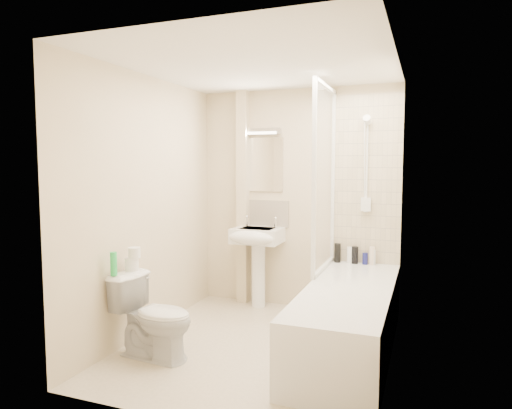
% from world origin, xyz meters
% --- Properties ---
extents(floor, '(2.50, 2.50, 0.00)m').
position_xyz_m(floor, '(0.00, 0.00, 0.00)').
color(floor, beige).
rests_on(floor, ground).
extents(wall_back, '(2.20, 0.02, 2.40)m').
position_xyz_m(wall_back, '(0.00, 1.25, 1.20)').
color(wall_back, beige).
rests_on(wall_back, ground).
extents(wall_left, '(0.02, 2.50, 2.40)m').
position_xyz_m(wall_left, '(-1.10, 0.00, 1.20)').
color(wall_left, beige).
rests_on(wall_left, ground).
extents(wall_right, '(0.02, 2.50, 2.40)m').
position_xyz_m(wall_right, '(1.10, 0.00, 1.20)').
color(wall_right, beige).
rests_on(wall_right, ground).
extents(ceiling, '(2.20, 2.50, 0.02)m').
position_xyz_m(ceiling, '(0.00, 0.00, 2.40)').
color(ceiling, white).
rests_on(ceiling, wall_back).
extents(tile_back, '(0.70, 0.01, 1.75)m').
position_xyz_m(tile_back, '(0.75, 1.24, 1.42)').
color(tile_back, beige).
rests_on(tile_back, wall_back).
extents(tile_right, '(0.01, 2.10, 1.75)m').
position_xyz_m(tile_right, '(1.09, 0.20, 1.42)').
color(tile_right, beige).
rests_on(tile_right, wall_right).
extents(pipe_boxing, '(0.12, 0.12, 2.40)m').
position_xyz_m(pipe_boxing, '(-0.62, 1.19, 1.20)').
color(pipe_boxing, beige).
rests_on(pipe_boxing, ground).
extents(splashback, '(0.60, 0.02, 0.30)m').
position_xyz_m(splashback, '(-0.39, 1.24, 1.03)').
color(splashback, beige).
rests_on(splashback, wall_back).
extents(mirror, '(0.46, 0.01, 0.60)m').
position_xyz_m(mirror, '(-0.39, 1.24, 1.58)').
color(mirror, white).
rests_on(mirror, wall_back).
extents(strip_light, '(0.42, 0.07, 0.07)m').
position_xyz_m(strip_light, '(-0.39, 1.22, 1.95)').
color(strip_light, silver).
rests_on(strip_light, wall_back).
extents(bathtub, '(0.70, 2.10, 0.55)m').
position_xyz_m(bathtub, '(0.75, 0.20, 0.29)').
color(bathtub, white).
rests_on(bathtub, ground).
extents(shower_screen, '(0.04, 0.92, 1.80)m').
position_xyz_m(shower_screen, '(0.40, 0.80, 1.45)').
color(shower_screen, white).
rests_on(shower_screen, bathtub).
extents(shower_fixture, '(0.10, 0.16, 0.99)m').
position_xyz_m(shower_fixture, '(0.75, 1.19, 1.55)').
color(shower_fixture, white).
rests_on(shower_fixture, wall_back).
extents(pedestal_sink, '(0.52, 0.48, 1.01)m').
position_xyz_m(pedestal_sink, '(-0.39, 1.01, 0.71)').
color(pedestal_sink, white).
rests_on(pedestal_sink, ground).
extents(bottle_black_a, '(0.07, 0.07, 0.20)m').
position_xyz_m(bottle_black_a, '(0.47, 1.16, 0.65)').
color(bottle_black_a, black).
rests_on(bottle_black_a, bathtub).
extents(bottle_white_a, '(0.06, 0.06, 0.17)m').
position_xyz_m(bottle_white_a, '(0.60, 1.16, 0.64)').
color(bottle_white_a, white).
rests_on(bottle_white_a, bathtub).
extents(bottle_black_b, '(0.07, 0.07, 0.18)m').
position_xyz_m(bottle_black_b, '(0.65, 1.16, 0.64)').
color(bottle_black_b, black).
rests_on(bottle_black_b, bathtub).
extents(bottle_blue, '(0.06, 0.06, 0.12)m').
position_xyz_m(bottle_blue, '(0.76, 1.16, 0.61)').
color(bottle_blue, navy).
rests_on(bottle_blue, bathtub).
extents(bottle_cream, '(0.06, 0.06, 0.19)m').
position_xyz_m(bottle_cream, '(0.83, 1.16, 0.64)').
color(bottle_cream, '#FAE0C1').
rests_on(bottle_cream, bathtub).
extents(bottle_white_b, '(0.05, 0.05, 0.16)m').
position_xyz_m(bottle_white_b, '(0.84, 1.16, 0.63)').
color(bottle_white_b, silver).
rests_on(bottle_white_b, bathtub).
extents(toilet, '(0.51, 0.74, 0.69)m').
position_xyz_m(toilet, '(-0.72, -0.49, 0.34)').
color(toilet, white).
rests_on(toilet, ground).
extents(toilet_roll_lower, '(0.12, 0.12, 0.11)m').
position_xyz_m(toilet_roll_lower, '(-0.98, -0.42, 0.74)').
color(toilet_roll_lower, white).
rests_on(toilet_roll_lower, toilet).
extents(toilet_roll_upper, '(0.10, 0.10, 0.09)m').
position_xyz_m(toilet_roll_upper, '(-0.95, -0.42, 0.84)').
color(toilet_roll_upper, white).
rests_on(toilet_roll_upper, toilet_roll_lower).
extents(green_bottle, '(0.05, 0.05, 0.19)m').
position_xyz_m(green_bottle, '(-1.01, -0.61, 0.78)').
color(green_bottle, '#2ACA54').
rests_on(green_bottle, toilet).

